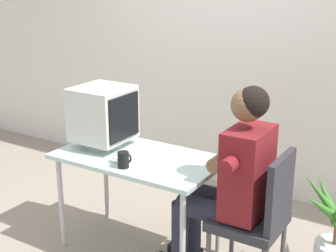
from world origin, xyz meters
TOP-DOWN VIEW (x-y plane):
  - ground_plane at (0.00, 0.00)m, footprint 12.00×12.00m
  - wall_back at (0.30, 1.40)m, footprint 8.00×0.10m
  - desk at (0.00, 0.00)m, footprint 1.11×0.62m
  - crt_monitor at (-0.32, 0.04)m, footprint 0.37×0.37m
  - keyboard at (-0.00, 0.00)m, footprint 0.18×0.42m
  - office_chair at (0.86, 0.02)m, footprint 0.41×0.41m
  - person_seated at (0.67, 0.02)m, footprint 0.70×0.56m
  - desk_mug at (0.04, -0.21)m, footprint 0.07×0.08m

SIDE VIEW (x-z plane):
  - ground_plane at x=0.00m, z-range 0.00..0.00m
  - office_chair at x=0.86m, z-range 0.06..0.96m
  - desk at x=0.00m, z-range 0.29..1.00m
  - person_seated at x=0.67m, z-range 0.06..1.34m
  - keyboard at x=0.00m, z-range 0.71..0.74m
  - desk_mug at x=0.04m, z-range 0.71..0.82m
  - crt_monitor at x=-0.32m, z-range 0.73..1.16m
  - wall_back at x=0.30m, z-range 0.00..3.00m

